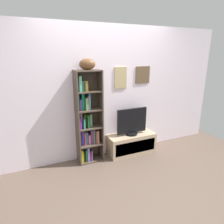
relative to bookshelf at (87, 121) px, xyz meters
The scene contains 6 objects.
ground 1.32m from the bookshelf, 67.12° to the right, with size 5.20×5.20×0.04m, color brown.
back_wall 0.62m from the bookshelf, 17.88° to the left, with size 4.80×0.08×2.35m.
bookshelf is the anchor object (origin of this frame).
football 0.96m from the bookshelf, 39.41° to the right, with size 0.26×0.17×0.17m, color brown.
tv_stand 1.02m from the bookshelf, ahead, with size 0.92×0.36×0.38m.
television 0.86m from the bookshelf, ahead, with size 0.60×0.22×0.51m.
Camera 1 is at (-1.31, -2.12, 1.86)m, focal length 31.63 mm.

